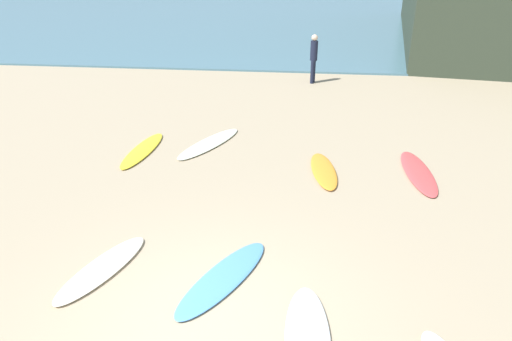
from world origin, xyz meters
The scene contains 10 objects.
ground_plane centered at (0.00, 0.00, 0.00)m, with size 120.00×120.00×0.00m, color tan.
ocean_water centered at (0.00, 34.99, 0.04)m, with size 120.00×40.00×0.08m, color slate.
surfboard_0 centered at (1.37, -0.08, 0.04)m, with size 0.60×2.08×0.08m, color white.
surfboard_1 centered at (-2.91, 5.86, 0.03)m, with size 0.53×2.43×0.07m, color yellow.
surfboard_2 centered at (-1.88, 1.05, 0.04)m, with size 0.55×1.95×0.08m, color #F1E7CD.
surfboard_3 centered at (-1.31, 6.52, 0.03)m, with size 0.60×2.58×0.07m, color silver.
surfboard_4 centered at (3.81, 5.31, 0.03)m, with size 0.59×2.46×0.06m, color #DF4D4E.
surfboard_5 centered at (0.07, 1.05, 0.03)m, with size 0.59×2.19×0.07m, color #5194D9.
surfboard_6 centered at (1.66, 5.14, 0.04)m, with size 0.54×2.02×0.08m, color orange.
beachgoer_near centered at (1.36, 13.41, 1.04)m, with size 0.34×0.34×1.84m.
Camera 1 is at (1.23, -4.55, 4.52)m, focal length 32.23 mm.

